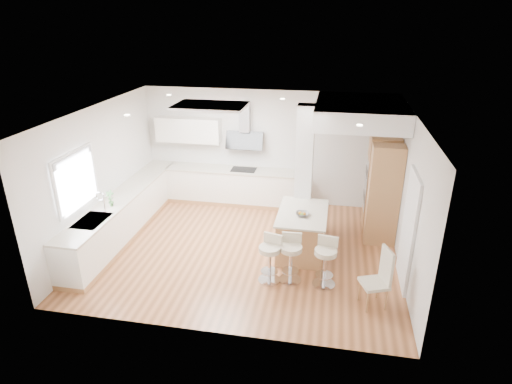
% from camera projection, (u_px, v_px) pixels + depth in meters
% --- Properties ---
extents(ground, '(6.00, 6.00, 0.00)m').
position_uv_depth(ground, '(246.00, 249.00, 8.72)').
color(ground, '#AB693F').
rests_on(ground, ground).
extents(ceiling, '(6.00, 5.00, 0.02)m').
position_uv_depth(ceiling, '(246.00, 249.00, 8.72)').
color(ceiling, white).
rests_on(ceiling, ground).
extents(wall_back, '(6.00, 0.04, 2.80)m').
position_uv_depth(wall_back, '(266.00, 148.00, 10.44)').
color(wall_back, silver).
rests_on(wall_back, ground).
extents(wall_left, '(0.04, 5.00, 2.80)m').
position_uv_depth(wall_left, '(101.00, 175.00, 8.68)').
color(wall_left, silver).
rests_on(wall_left, ground).
extents(wall_right, '(0.04, 5.00, 2.80)m').
position_uv_depth(wall_right, '(408.00, 197.00, 7.67)').
color(wall_right, silver).
rests_on(wall_right, ground).
extents(skylight, '(4.10, 2.10, 0.06)m').
position_uv_depth(skylight, '(211.00, 106.00, 8.32)').
color(skylight, white).
rests_on(skylight, ground).
extents(window_left, '(0.06, 1.28, 1.07)m').
position_uv_depth(window_left, '(75.00, 177.00, 7.74)').
color(window_left, silver).
rests_on(window_left, ground).
extents(doorway_right, '(0.05, 1.00, 2.10)m').
position_uv_depth(doorway_right, '(408.00, 232.00, 7.29)').
color(doorway_right, '#4B443B').
rests_on(doorway_right, ground).
extents(counter_left, '(0.63, 4.50, 1.35)m').
position_uv_depth(counter_left, '(125.00, 213.00, 9.20)').
color(counter_left, tan).
rests_on(counter_left, ground).
extents(counter_back, '(3.62, 0.63, 2.50)m').
position_uv_depth(counter_back, '(228.00, 176.00, 10.62)').
color(counter_back, tan).
rests_on(counter_back, ground).
extents(pillar, '(0.35, 0.35, 2.80)m').
position_uv_depth(pillar, '(304.00, 172.00, 8.86)').
color(pillar, white).
rests_on(pillar, ground).
extents(soffit, '(1.78, 2.20, 0.40)m').
position_uv_depth(soffit, '(360.00, 112.00, 8.62)').
color(soffit, white).
rests_on(soffit, ground).
extents(oven_column, '(0.63, 1.21, 2.10)m').
position_uv_depth(oven_column, '(382.00, 188.00, 8.97)').
color(oven_column, tan).
rests_on(oven_column, ground).
extents(peninsula, '(0.96, 1.44, 0.94)m').
position_uv_depth(peninsula, '(302.00, 232.00, 8.47)').
color(peninsula, tan).
rests_on(peninsula, ground).
extents(bar_stool_a, '(0.49, 0.49, 0.89)m').
position_uv_depth(bar_stool_a, '(270.00, 256.00, 7.51)').
color(bar_stool_a, silver).
rests_on(bar_stool_a, ground).
extents(bar_stool_b, '(0.42, 0.42, 0.90)m').
position_uv_depth(bar_stool_b, '(291.00, 256.00, 7.52)').
color(bar_stool_b, silver).
rests_on(bar_stool_b, ground).
extents(bar_stool_c, '(0.47, 0.47, 0.91)m').
position_uv_depth(bar_stool_c, '(325.00, 259.00, 7.39)').
color(bar_stool_c, silver).
rests_on(bar_stool_c, ground).
extents(dining_chair, '(0.52, 0.52, 1.04)m').
position_uv_depth(dining_chair, '(380.00, 276.00, 6.85)').
color(dining_chair, beige).
rests_on(dining_chair, ground).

